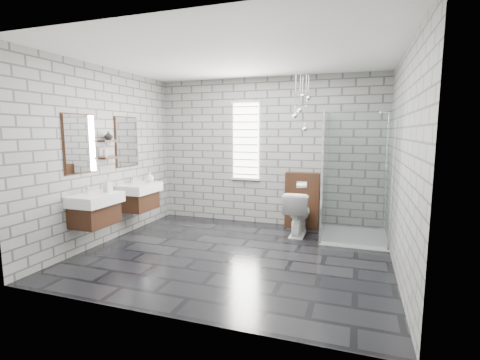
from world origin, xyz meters
The scene contains 20 objects.
floor centered at (0.00, 0.00, -0.01)m, with size 4.20×3.60×0.02m, color black.
ceiling centered at (0.00, 0.00, 2.71)m, with size 4.20×3.60×0.02m, color white.
wall_back centered at (0.00, 1.81, 1.35)m, with size 4.20×0.02×2.70m, color #969591.
wall_front centered at (0.00, -1.81, 1.35)m, with size 4.20×0.02×2.70m, color #969591.
wall_left centered at (-2.11, 0.00, 1.35)m, with size 0.02×3.60×2.70m, color #969591.
wall_right centered at (2.11, 0.00, 1.35)m, with size 0.02×3.60×2.70m, color #969591.
vanity_left centered at (-1.91, -0.57, 0.76)m, with size 0.47×0.70×1.57m.
vanity_right centered at (-1.91, 0.49, 0.76)m, with size 0.47×0.70×1.57m.
shelf_lower centered at (-2.03, -0.05, 1.32)m, with size 0.14×0.30×0.03m, color #3A1F12.
shelf_upper centered at (-2.03, -0.05, 1.58)m, with size 0.14×0.30×0.03m, color #3A1F12.
window centered at (-0.40, 1.78, 1.55)m, with size 0.56×0.05×1.48m.
cistern_panel centered at (0.69, 1.70, 0.50)m, with size 0.60×0.20×1.00m, color #3A1F12.
flush_plate centered at (0.69, 1.60, 0.80)m, with size 0.18×0.01×0.12m, color silver.
shower_enclosure centered at (1.50, 1.18, 0.50)m, with size 1.00×1.00×2.03m.
pendant_cluster centered at (0.70, 1.36, 2.08)m, with size 0.28×0.24×0.98m.
toilet centered at (0.69, 1.25, 0.37)m, with size 0.41×0.72×0.74m, color white.
soap_bottle_a centered at (-1.82, -0.35, 0.96)m, with size 0.10×0.10×0.22m, color #B2B2B2.
soap_bottle_b centered at (-1.82, 0.71, 0.94)m, with size 0.14×0.14×0.18m, color #B2B2B2.
soap_bottle_c centered at (-2.02, -0.13, 1.42)m, with size 0.07×0.07×0.18m, color #B2B2B2.
vase centered at (-2.02, -0.04, 1.66)m, with size 0.12×0.12×0.13m, color #B2B2B2.
Camera 1 is at (1.61, -4.45, 1.71)m, focal length 26.00 mm.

